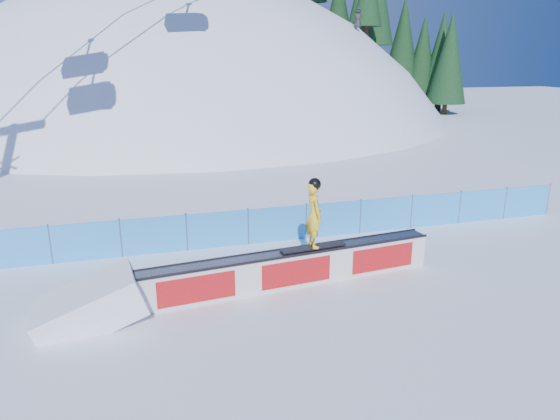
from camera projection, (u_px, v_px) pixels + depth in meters
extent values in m
plane|color=white|center=(325.00, 301.00, 12.65)|extent=(160.00, 160.00, 0.00)
sphere|color=white|center=(189.00, 278.00, 56.54)|extent=(64.00, 64.00, 64.00)
cylinder|color=black|center=(296.00, 6.00, 54.89)|extent=(0.50, 0.50, 1.40)
cylinder|color=black|center=(344.00, 19.00, 50.49)|extent=(0.50, 0.50, 1.40)
cylinder|color=black|center=(343.00, 17.00, 50.20)|extent=(0.50, 0.50, 1.40)
cylinder|color=black|center=(360.00, 36.00, 52.80)|extent=(0.50, 0.50, 1.40)
cylinder|color=black|center=(367.00, 37.00, 51.31)|extent=(0.50, 0.50, 1.40)
cylinder|color=black|center=(407.00, 73.00, 51.08)|extent=(0.50, 0.50, 1.40)
cone|color=black|center=(410.00, 19.00, 49.58)|extent=(3.98, 3.98, 9.05)
cylinder|color=black|center=(391.00, 67.00, 54.12)|extent=(0.50, 0.50, 1.40)
cone|color=black|center=(395.00, 12.00, 52.49)|extent=(4.37, 4.37, 9.93)
cylinder|color=black|center=(388.00, 87.00, 59.38)|extent=(0.50, 0.50, 1.40)
cone|color=black|center=(390.00, 51.00, 58.18)|extent=(3.08, 3.08, 7.01)
cylinder|color=black|center=(434.00, 110.00, 53.31)|extent=(0.50, 0.50, 1.40)
cone|color=black|center=(437.00, 68.00, 52.05)|extent=(3.27, 3.27, 7.44)
cylinder|color=black|center=(470.00, 109.00, 53.64)|extent=(0.50, 0.50, 1.40)
cone|color=black|center=(476.00, 55.00, 52.01)|extent=(4.36, 4.36, 9.91)
cylinder|color=black|center=(459.00, 106.00, 57.31)|extent=(0.50, 0.50, 1.40)
cone|color=black|center=(464.00, 63.00, 55.94)|extent=(3.60, 3.60, 8.18)
cube|color=#3093EE|center=(278.00, 224.00, 16.61)|extent=(22.00, 0.03, 1.20)
cylinder|color=#3E4A70|center=(50.00, 243.00, 14.76)|extent=(0.05, 0.05, 1.30)
cylinder|color=#3E4A70|center=(121.00, 237.00, 15.29)|extent=(0.05, 0.05, 1.30)
cylinder|color=#3E4A70|center=(187.00, 231.00, 15.81)|extent=(0.05, 0.05, 1.30)
cylinder|color=#3E4A70|center=(248.00, 226.00, 16.34)|extent=(0.05, 0.05, 1.30)
cylinder|color=#3E4A70|center=(306.00, 220.00, 16.86)|extent=(0.05, 0.05, 1.30)
cylinder|color=#3E4A70|center=(360.00, 215.00, 17.38)|extent=(0.05, 0.05, 1.30)
cylinder|color=#3E4A70|center=(411.00, 211.00, 17.91)|extent=(0.05, 0.05, 1.30)
cylinder|color=#3E4A70|center=(460.00, 206.00, 18.43)|extent=(0.05, 0.05, 1.30)
cylinder|color=#3E4A70|center=(505.00, 202.00, 18.96)|extent=(0.05, 0.05, 1.30)
cylinder|color=#3E4A70|center=(548.00, 198.00, 19.48)|extent=(0.05, 0.05, 1.30)
cube|color=silver|center=(293.00, 269.00, 13.45)|extent=(8.26, 1.37, 0.93)
cube|color=gray|center=(293.00, 252.00, 13.31)|extent=(8.18, 1.38, 0.04)
cube|color=black|center=(297.00, 255.00, 13.06)|extent=(8.21, 0.88, 0.06)
cube|color=black|center=(289.00, 248.00, 13.55)|extent=(8.21, 0.88, 0.06)
cube|color=red|center=(297.00, 273.00, 13.21)|extent=(7.80, 0.83, 0.70)
cube|color=red|center=(289.00, 265.00, 13.69)|extent=(7.80, 0.83, 0.70)
cube|color=black|center=(313.00, 247.00, 13.51)|extent=(1.88, 0.52, 0.04)
imported|color=yellow|center=(314.00, 215.00, 13.24)|extent=(0.43, 0.66, 1.79)
sphere|color=black|center=(315.00, 184.00, 12.99)|extent=(0.33, 0.33, 0.33)
imported|color=#252525|center=(358.00, 18.00, 42.29)|extent=(0.96, 0.83, 1.65)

